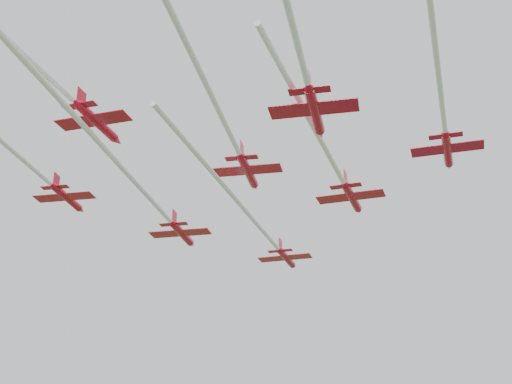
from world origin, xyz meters
The scene contains 8 objects.
jet_lead centered at (-2.88, 5.24, 52.72)m, with size 17.53×57.76×2.63m.
jet_row2_left centered at (-9.09, -14.83, 53.05)m, with size 24.42×63.50×2.76m.
jet_row2_right centered at (12.95, -2.40, 55.76)m, with size 14.42×48.96×2.88m.
jet_row3_left centered at (-14.99, -30.88, 53.22)m, with size 21.28×53.15×2.43m.
jet_row3_mid centered at (8.00, -22.15, 55.57)m, with size 23.56×57.79×2.76m.
jet_row3_right centered at (32.71, -22.99, 53.76)m, with size 19.52×66.19×2.48m.
jet_row4_left centered at (-1.12, -40.56, 54.72)m, with size 14.87×49.14×2.54m.
jet_row4_right centered at (21.17, -27.94, 54.72)m, with size 18.27×44.50×2.88m.
Camera 1 is at (47.03, -80.24, 16.82)m, focal length 50.00 mm.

